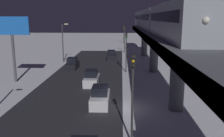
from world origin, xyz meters
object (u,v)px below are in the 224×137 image
(traffic_light_far, at_px, (125,36))
(commercial_billboard, at_px, (12,32))
(traffic_light_distant, at_px, (124,31))
(subway_train, at_px, (152,19))
(sedan_black_2, at_px, (72,64))
(traffic_light_mid, at_px, (126,47))
(traffic_light_near, at_px, (133,86))
(sedan_white_2, at_px, (100,97))
(sedan_white, at_px, (92,79))
(sedan_black, at_px, (111,56))

(traffic_light_far, height_order, commercial_billboard, commercial_billboard)
(traffic_light_distant, bearing_deg, subway_train, 96.29)
(sedan_black_2, distance_m, traffic_light_mid, 10.14)
(traffic_light_near, bearing_deg, traffic_light_distant, -90.00)
(sedan_white_2, bearing_deg, sedan_black_2, 110.14)
(sedan_white_2, xyz_separation_m, commercial_billboard, (12.53, -8.52, 6.03))
(traffic_light_distant, bearing_deg, sedan_black_2, 77.98)
(commercial_billboard, bearing_deg, sedan_black_2, -124.47)
(sedan_white, distance_m, sedan_black, 20.04)
(sedan_black_2, relative_size, commercial_billboard, 0.47)
(traffic_light_mid, relative_size, traffic_light_distant, 1.00)
(traffic_light_distant, bearing_deg, traffic_light_far, 90.00)
(sedan_black_2, bearing_deg, traffic_light_mid, 166.64)
(commercial_billboard, bearing_deg, sedan_white, 174.81)
(sedan_black, bearing_deg, subway_train, -45.52)
(sedan_white_2, bearing_deg, traffic_light_mid, 79.23)
(traffic_light_near, relative_size, traffic_light_distant, 1.00)
(sedan_black_2, bearing_deg, traffic_light_far, -114.16)
(sedan_white_2, xyz_separation_m, traffic_light_near, (-2.90, 7.70, 3.40))
(subway_train, xyz_separation_m, traffic_light_near, (4.54, 27.63, -4.30))
(traffic_light_near, xyz_separation_m, traffic_light_far, (0.00, -45.89, 0.00))
(sedan_white_2, xyz_separation_m, traffic_light_distant, (-2.90, -61.13, 3.40))
(sedan_black_2, height_order, traffic_light_mid, traffic_light_mid)
(traffic_light_mid, xyz_separation_m, traffic_light_distant, (0.00, -45.89, 0.00))
(sedan_black_2, xyz_separation_m, traffic_light_mid, (-9.30, 2.21, 3.40))
(subway_train, height_order, sedan_white, subway_train)
(traffic_light_near, distance_m, traffic_light_far, 45.89)
(sedan_white, distance_m, sedan_black_2, 10.92)
(commercial_billboard, bearing_deg, sedan_black, -123.43)
(subway_train, distance_m, sedan_black, 13.12)
(traffic_light_mid, bearing_deg, subway_train, -134.08)
(sedan_white_2, relative_size, sedan_black_2, 1.03)
(traffic_light_mid, distance_m, traffic_light_far, 22.94)
(sedan_white, xyz_separation_m, traffic_light_far, (-4.70, -30.64, 3.41))
(sedan_black_2, bearing_deg, commercial_billboard, 55.53)
(traffic_light_mid, distance_m, commercial_billboard, 17.04)
(sedan_black_2, xyz_separation_m, traffic_light_near, (-9.30, 25.15, 3.40))
(sedan_black, xyz_separation_m, traffic_light_far, (-2.90, -10.68, 3.40))
(commercial_billboard, bearing_deg, traffic_light_far, -117.48)
(sedan_white, xyz_separation_m, sedan_black, (-1.80, -19.96, 0.01))
(traffic_light_far, bearing_deg, traffic_light_near, 90.00)
(traffic_light_far, bearing_deg, subway_train, 103.96)
(sedan_white_2, height_order, traffic_light_near, traffic_light_near)
(sedan_black, bearing_deg, traffic_light_far, 74.81)
(traffic_light_near, relative_size, traffic_light_mid, 1.00)
(sedan_white, relative_size, sedan_black_2, 1.02)
(subway_train, relative_size, traffic_light_far, 8.67)
(sedan_white_2, distance_m, sedan_black_2, 18.59)
(sedan_black, relative_size, commercial_billboard, 0.50)
(subway_train, bearing_deg, traffic_light_distant, -83.71)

